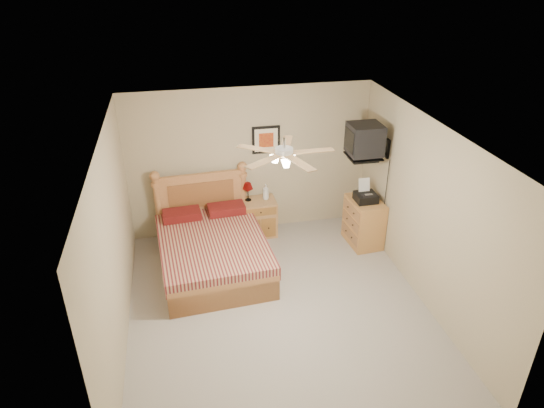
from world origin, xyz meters
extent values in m
plane|color=gray|center=(0.00, 0.00, 0.00)|extent=(4.50, 4.50, 0.00)
cube|color=white|center=(0.00, 0.00, 2.50)|extent=(4.00, 4.50, 0.04)
cube|color=tan|center=(0.00, 2.25, 1.25)|extent=(4.00, 0.04, 2.50)
cube|color=tan|center=(0.00, -2.25, 1.25)|extent=(4.00, 0.04, 2.50)
cube|color=tan|center=(-2.00, 0.00, 1.25)|extent=(0.04, 4.50, 2.50)
cube|color=tan|center=(2.00, 0.00, 1.25)|extent=(0.04, 4.50, 2.50)
cube|color=#AE844C|center=(0.08, 2.00, 0.32)|extent=(0.60, 0.45, 0.64)
imported|color=silver|center=(0.22, 2.04, 0.77)|extent=(0.13, 0.13, 0.27)
cube|color=black|center=(0.27, 2.23, 1.62)|extent=(0.46, 0.04, 0.46)
cube|color=#BF7C41|center=(1.73, 1.37, 0.40)|extent=(0.52, 0.71, 0.79)
imported|color=beige|center=(1.69, 1.57, 0.81)|extent=(0.22, 0.27, 0.02)
imported|color=gray|center=(1.70, 1.60, 0.83)|extent=(0.27, 0.29, 0.02)
camera|label=1|loc=(-1.15, -5.07, 4.36)|focal=32.00mm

